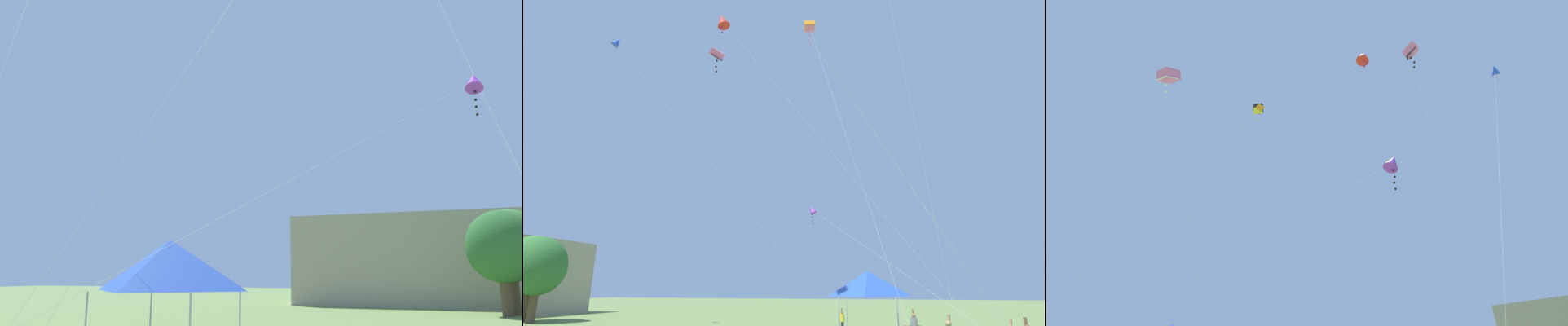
{
  "view_description": "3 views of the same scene",
  "coord_description": "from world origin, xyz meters",
  "views": [
    {
      "loc": [
        3.03,
        -8.48,
        3.24
      ],
      "look_at": [
        -4.29,
        10.82,
        7.76
      ],
      "focal_mm": 35.0,
      "sensor_mm": 36.0,
      "label": 1
    },
    {
      "loc": [
        -27.27,
        1.39,
        3.22
      ],
      "look_at": [
        -2.07,
        8.62,
        11.33
      ],
      "focal_mm": 28.0,
      "sensor_mm": 36.0,
      "label": 2
    },
    {
      "loc": [
        11.25,
        -0.85,
        2.62
      ],
      "look_at": [
        -1.56,
        8.05,
        11.86
      ],
      "focal_mm": 24.0,
      "sensor_mm": 36.0,
      "label": 3
    }
  ],
  "objects": [
    {
      "name": "tree_far_right",
      "position": [
        7.24,
        38.57,
        5.55
      ],
      "size": [
        5.69,
        5.12,
        8.59
      ],
      "color": "brown",
      "rests_on": "ground"
    },
    {
      "name": "kite_blue_diamond_1",
      "position": [
        1.91,
        27.03,
        26.68
      ],
      "size": [
        5.28,
        21.28,
        27.37
      ],
      "color": "silver",
      "rests_on": "ground"
    },
    {
      "name": "festival_tent",
      "position": [
        -4.01,
        3.34,
        3.47
      ],
      "size": [
        3.14,
        3.14,
        4.13
      ],
      "color": "#B7B7BC",
      "rests_on": "ground"
    },
    {
      "name": "kite_pink_box_7",
      "position": [
        0.96,
        15.57,
        22.72
      ],
      "size": [
        6.51,
        9.34,
        23.51
      ],
      "color": "silver",
      "rests_on": "ground"
    },
    {
      "name": "person_yellow_shirt",
      "position": [
        7.03,
        6.43,
        0.84
      ],
      "size": [
        0.36,
        0.36,
        1.74
      ],
      "rotation": [
        0.0,
        0.0,
        2.65
      ],
      "color": "#282833",
      "rests_on": "ground"
    },
    {
      "name": "person_grey_shirt",
      "position": [
        1.19,
        1.06,
        0.97
      ],
      "size": [
        0.41,
        0.41,
        2.0
      ],
      "rotation": [
        0.0,
        0.0,
        2.59
      ],
      "color": "#282833",
      "rests_on": "ground"
    },
    {
      "name": "kite_purple_diamond_4",
      "position": [
        3.93,
        8.01,
        9.16
      ],
      "size": [
        11.87,
        12.22,
        9.6
      ],
      "color": "silver",
      "rests_on": "ground"
    },
    {
      "name": "tree_near_right",
      "position": [
        6.48,
        36.78,
        5.38
      ],
      "size": [
        5.51,
        4.96,
        8.32
      ],
      "color": "brown",
      "rests_on": "ground"
    },
    {
      "name": "kite_orange_box_6",
      "position": [
        3.24,
        7.77,
        25.61
      ],
      "size": [
        10.89,
        7.41,
        26.12
      ],
      "color": "silver",
      "rests_on": "ground"
    },
    {
      "name": "kite_red_diamond_0",
      "position": [
        -2.05,
        13.73,
        23.68
      ],
      "size": [
        3.54,
        17.27,
        24.42
      ],
      "color": "silver",
      "rests_on": "ground"
    }
  ]
}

